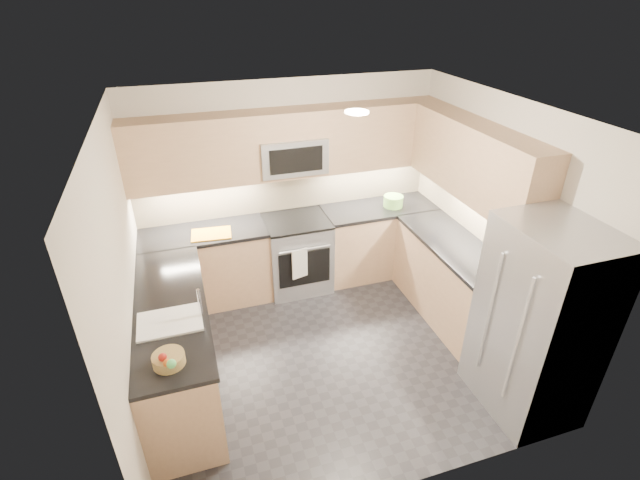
{
  "coord_description": "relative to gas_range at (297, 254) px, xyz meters",
  "views": [
    {
      "loc": [
        -1.24,
        -3.5,
        3.41
      ],
      "look_at": [
        0.0,
        0.35,
        1.15
      ],
      "focal_mm": 26.0,
      "sensor_mm": 36.0,
      "label": 1
    }
  ],
  "objects": [
    {
      "name": "floor",
      "position": [
        0.0,
        -1.28,
        -0.46
      ],
      "size": [
        3.6,
        3.2,
        0.0
      ],
      "primitive_type": "cube",
      "color": "black",
      "rests_on": "ground"
    },
    {
      "name": "ceiling",
      "position": [
        0.0,
        -1.28,
        2.04
      ],
      "size": [
        3.6,
        3.2,
        0.02
      ],
      "primitive_type": "cube",
      "color": "beige",
      "rests_on": "wall_back"
    },
    {
      "name": "wall_back",
      "position": [
        0.0,
        0.32,
        0.79
      ],
      "size": [
        3.6,
        0.02,
        2.5
      ],
      "primitive_type": "cube",
      "color": "beige",
      "rests_on": "floor"
    },
    {
      "name": "wall_front",
      "position": [
        0.0,
        -2.88,
        0.79
      ],
      "size": [
        3.6,
        0.02,
        2.5
      ],
      "primitive_type": "cube",
      "color": "beige",
      "rests_on": "floor"
    },
    {
      "name": "wall_left",
      "position": [
        -1.8,
        -1.28,
        0.79
      ],
      "size": [
        0.02,
        3.2,
        2.5
      ],
      "primitive_type": "cube",
      "color": "beige",
      "rests_on": "floor"
    },
    {
      "name": "wall_right",
      "position": [
        1.8,
        -1.28,
        0.79
      ],
      "size": [
        0.02,
        3.2,
        2.5
      ],
      "primitive_type": "cube",
      "color": "beige",
      "rests_on": "floor"
    },
    {
      "name": "base_cab_back_left",
      "position": [
        -1.09,
        0.02,
        -0.01
      ],
      "size": [
        1.42,
        0.6,
        0.9
      ],
      "primitive_type": "cube",
      "color": "tan",
      "rests_on": "floor"
    },
    {
      "name": "base_cab_back_right",
      "position": [
        1.09,
        0.02,
        -0.01
      ],
      "size": [
        1.42,
        0.6,
        0.9
      ],
      "primitive_type": "cube",
      "color": "tan",
      "rests_on": "floor"
    },
    {
      "name": "base_cab_right",
      "position": [
        1.5,
        -1.12,
        -0.01
      ],
      "size": [
        0.6,
        1.7,
        0.9
      ],
      "primitive_type": "cube",
      "color": "tan",
      "rests_on": "floor"
    },
    {
      "name": "base_cab_peninsula",
      "position": [
        -1.5,
        -1.28,
        -0.01
      ],
      "size": [
        0.6,
        2.0,
        0.9
      ],
      "primitive_type": "cube",
      "color": "tan",
      "rests_on": "floor"
    },
    {
      "name": "countertop_back_left",
      "position": [
        -1.09,
        0.02,
        0.47
      ],
      "size": [
        1.42,
        0.63,
        0.04
      ],
      "primitive_type": "cube",
      "color": "black",
      "rests_on": "base_cab_back_left"
    },
    {
      "name": "countertop_back_right",
      "position": [
        1.09,
        0.02,
        0.47
      ],
      "size": [
        1.42,
        0.63,
        0.04
      ],
      "primitive_type": "cube",
      "color": "black",
      "rests_on": "base_cab_back_right"
    },
    {
      "name": "countertop_right",
      "position": [
        1.5,
        -1.12,
        0.47
      ],
      "size": [
        0.63,
        1.7,
        0.04
      ],
      "primitive_type": "cube",
      "color": "black",
      "rests_on": "base_cab_right"
    },
    {
      "name": "countertop_peninsula",
      "position": [
        -1.5,
        -1.28,
        0.47
      ],
      "size": [
        0.63,
        2.0,
        0.04
      ],
      "primitive_type": "cube",
      "color": "black",
      "rests_on": "base_cab_peninsula"
    },
    {
      "name": "upper_cab_back",
      "position": [
        0.0,
        0.15,
        1.37
      ],
      "size": [
        3.6,
        0.35,
        0.75
      ],
      "primitive_type": "cube",
      "color": "tan",
      "rests_on": "wall_back"
    },
    {
      "name": "upper_cab_right",
      "position": [
        1.62,
        -1.0,
        1.37
      ],
      "size": [
        0.35,
        1.95,
        0.75
      ],
      "primitive_type": "cube",
      "color": "tan",
      "rests_on": "wall_right"
    },
    {
      "name": "backsplash_back",
      "position": [
        0.0,
        0.32,
        0.74
      ],
      "size": [
        3.6,
        0.01,
        0.51
      ],
      "primitive_type": "cube",
      "color": "#C1AE8B",
      "rests_on": "wall_back"
    },
    {
      "name": "backsplash_right",
      "position": [
        1.8,
        -0.82,
        0.74
      ],
      "size": [
        0.01,
        2.3,
        0.51
      ],
      "primitive_type": "cube",
      "color": "#C1AE8B",
      "rests_on": "wall_right"
    },
    {
      "name": "gas_range",
      "position": [
        0.0,
        0.0,
        0.0
      ],
      "size": [
        0.76,
        0.65,
        0.91
      ],
      "primitive_type": "cube",
      "color": "#9E9FA5",
      "rests_on": "floor"
    },
    {
      "name": "range_cooktop",
      "position": [
        0.0,
        0.0,
        0.46
      ],
      "size": [
        0.76,
        0.65,
        0.03
      ],
      "primitive_type": "cube",
      "color": "black",
      "rests_on": "gas_range"
    },
    {
      "name": "oven_door_glass",
      "position": [
        0.0,
        -0.33,
        -0.01
      ],
      "size": [
        0.62,
        0.02,
        0.45
      ],
      "primitive_type": "cube",
      "color": "black",
      "rests_on": "gas_range"
    },
    {
      "name": "oven_handle",
      "position": [
        0.0,
        -0.35,
        0.26
      ],
      "size": [
        0.6,
        0.02,
        0.02
      ],
      "primitive_type": "cylinder",
      "rotation": [
        0.0,
        1.57,
        0.0
      ],
      "color": "#B2B5BA",
      "rests_on": "gas_range"
    },
    {
      "name": "microwave",
      "position": [
        0.0,
        0.12,
        1.24
      ],
      "size": [
        0.76,
        0.4,
        0.4
      ],
      "primitive_type": "cube",
      "color": "#97999E",
      "rests_on": "upper_cab_back"
    },
    {
      "name": "microwave_door",
      "position": [
        0.0,
        -0.08,
        1.24
      ],
      "size": [
        0.6,
        0.01,
        0.28
      ],
      "primitive_type": "cube",
      "color": "black",
      "rests_on": "microwave"
    },
    {
      "name": "refrigerator",
      "position": [
        1.45,
        -2.43,
        0.45
      ],
      "size": [
        0.7,
        0.9,
        1.8
      ],
      "primitive_type": "cube",
      "color": "#989AA0",
      "rests_on": "floor"
    },
    {
      "name": "fridge_handle_left",
      "position": [
        1.08,
        -2.61,
        0.49
      ],
      "size": [
        0.02,
        0.02,
        1.2
      ],
      "primitive_type": "cylinder",
      "color": "#B2B5BA",
      "rests_on": "refrigerator"
    },
    {
      "name": "fridge_handle_right",
      "position": [
        1.08,
        -2.25,
        0.49
      ],
      "size": [
        0.02,
        0.02,
        1.2
      ],
      "primitive_type": "cylinder",
      "color": "#B2B5BA",
      "rests_on": "refrigerator"
    },
    {
      "name": "sink_basin",
      "position": [
        -1.5,
        -1.53,
        0.42
      ],
      "size": [
        0.52,
        0.38,
        0.16
      ],
      "primitive_type": "cube",
      "color": "white",
      "rests_on": "base_cab_peninsula"
    },
    {
      "name": "faucet",
      "position": [
        -1.24,
        -1.53,
        0.62
      ],
      "size": [
        0.03,
        0.03,
        0.28
      ],
      "primitive_type": "cylinder",
      "color": "silver",
      "rests_on": "countertop_peninsula"
    },
    {
      "name": "utensil_bowl",
      "position": [
        1.26,
        -0.02,
        0.55
      ],
      "size": [
        0.31,
        0.31,
        0.14
      ],
      "primitive_type": "cylinder",
      "rotation": [
        0.0,
        0.0,
        -0.33
      ],
      "color": "#6DAC49",
      "rests_on": "countertop_back_right"
    },
    {
      "name": "cutting_board",
      "position": [
        -1.0,
        -0.07,
        0.49
      ],
      "size": [
        0.46,
        0.34,
        0.01
      ],
      "primitive_type": "cube",
      "rotation": [
        0.0,
        0.0,
        -0.1
      ],
      "color": "orange",
      "rests_on": "countertop_back_left"
    },
    {
      "name": "fruit_basket",
      "position": [
        -1.52,
        -2.01,
        0.53
      ],
      "size": [
        0.27,
        0.27,
        0.09
      ],
      "primitive_type": "cylinder",
      "rotation": [
        0.0,
        0.0,
        -0.16
      ],
      "color": "#9D8249",
      "rests_on": "countertop_peninsula"
    },
    {
      "name": "fruit_apple",
      "position": [
        -1.55,
        -2.06,
        0.6
      ],
      "size": [
        0.06,
        0.06,
        0.06
      ],
      "primitive_type": "sphere",
      "color": "#A01C12",
      "rests_on": "fruit_basket"
    },
    {
      "name": "fruit_pear",
      "position": [
        -1.5,
        -2.15,
        0.6
      ],
      "size": [
        0.07,
        0.07,
        0.07
      ],
      "primitive_type": "sphere",
      "color": "#53C15E",
      "rests_on": "fruit_basket"
    },
    {
      "name": "dish_towel_check",
      "position": [
        -0.07,
        -0.37,
        0.1
      ],
      "size": [
        0.2,
        0.07,
        0.37
      ],
      "primitive_type": "cube",
      "rotation": [
        0.0,
        0.0,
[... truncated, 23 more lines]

